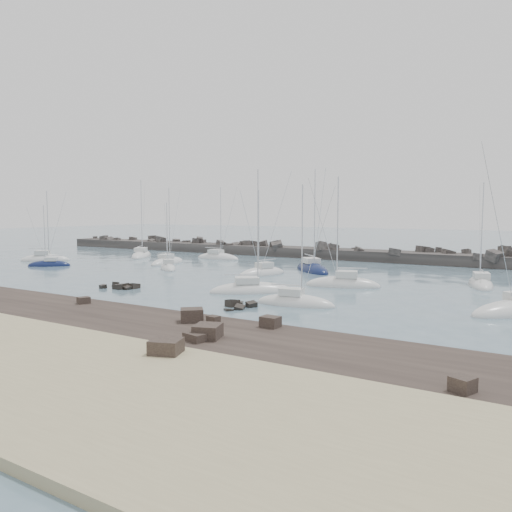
% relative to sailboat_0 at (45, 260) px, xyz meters
% --- Properties ---
extents(ground, '(400.00, 400.00, 0.00)m').
position_rel_sailboat_0_xyz_m(ground, '(38.61, -6.96, -0.16)').
color(ground, slate).
rests_on(ground, ground).
extents(rock_shelf, '(140.00, 12.00, 1.71)m').
position_rel_sailboat_0_xyz_m(rock_shelf, '(38.71, -28.97, -0.14)').
color(rock_shelf, black).
rests_on(rock_shelf, ground).
extents(rock_cluster_near, '(4.35, 3.06, 1.46)m').
position_rel_sailboat_0_xyz_m(rock_cluster_near, '(35.31, -15.12, -0.12)').
color(rock_cluster_near, black).
rests_on(rock_cluster_near, ground).
extents(rock_cluster_far, '(2.95, 3.58, 1.43)m').
position_rel_sailboat_0_xyz_m(rock_cluster_far, '(52.54, -17.63, -0.14)').
color(rock_cluster_far, black).
rests_on(rock_cluster_far, ground).
extents(breakwater, '(115.00, 7.43, 4.92)m').
position_rel_sailboat_0_xyz_m(breakwater, '(31.31, 31.03, 0.15)').
color(breakwater, '#2E2A28').
rests_on(breakwater, ground).
extents(sailboat_0, '(8.17, 7.24, 13.46)m').
position_rel_sailboat_0_xyz_m(sailboat_0, '(0.00, 0.00, 0.00)').
color(sailboat_0, silver).
rests_on(sailboat_0, ground).
extents(sailboat_1, '(8.07, 10.24, 15.92)m').
position_rel_sailboat_0_xyz_m(sailboat_1, '(8.91, 14.66, -0.02)').
color(sailboat_1, silver).
rests_on(sailboat_1, ground).
extents(sailboat_2, '(6.42, 5.74, 10.56)m').
position_rel_sailboat_0_xyz_m(sailboat_2, '(7.83, -4.85, -0.03)').
color(sailboat_2, '#0F1940').
rests_on(sailboat_2, ground).
extents(sailboat_3, '(3.83, 8.95, 13.69)m').
position_rel_sailboat_0_xyz_m(sailboat_3, '(21.57, 7.85, -0.02)').
color(sailboat_3, silver).
rests_on(sailboat_3, ground).
extents(sailboat_4, '(9.00, 2.83, 14.20)m').
position_rel_sailboat_0_xyz_m(sailboat_4, '(23.87, 18.99, -0.02)').
color(sailboat_4, silver).
rests_on(sailboat_4, ground).
extents(sailboat_5, '(6.54, 6.07, 11.00)m').
position_rel_sailboat_0_xyz_m(sailboat_5, '(26.96, 1.88, -0.02)').
color(sailboat_5, silver).
rests_on(sailboat_5, ground).
extents(sailboat_6, '(4.94, 8.27, 12.71)m').
position_rel_sailboat_0_xyz_m(sailboat_6, '(42.74, 3.36, -0.01)').
color(sailboat_6, silver).
rests_on(sailboat_6, ground).
extents(sailboat_7, '(8.87, 7.79, 14.29)m').
position_rel_sailboat_0_xyz_m(sailboat_7, '(49.21, -9.90, -0.02)').
color(sailboat_7, silver).
rests_on(sailboat_7, ground).
extents(sailboat_8, '(9.40, 9.34, 15.99)m').
position_rel_sailboat_0_xyz_m(sailboat_8, '(46.64, 11.12, -0.01)').
color(sailboat_8, '#0F1940').
rests_on(sailboat_8, ground).
extents(sailboat_9, '(9.07, 5.18, 13.89)m').
position_rel_sailboat_0_xyz_m(sailboat_9, '(56.16, -0.73, -0.00)').
color(sailboat_9, silver).
rests_on(sailboat_9, ground).
extents(sailboat_10, '(4.60, 8.68, 13.18)m').
position_rel_sailboat_0_xyz_m(sailboat_10, '(69.82, 8.18, -0.02)').
color(sailboat_10, silver).
rests_on(sailboat_10, ground).
extents(sailboat_14, '(7.91, 3.49, 12.19)m').
position_rel_sailboat_0_xyz_m(sailboat_14, '(56.62, -13.91, -0.02)').
color(sailboat_14, silver).
rests_on(sailboat_14, ground).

